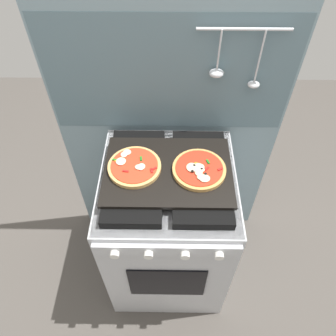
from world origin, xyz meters
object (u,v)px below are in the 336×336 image
at_px(stove, 168,227).
at_px(pizza_right, 199,169).
at_px(pizza_left, 134,166).
at_px(baking_tray, 168,171).

relative_size(stove, pizza_right, 4.01).
relative_size(pizza_left, pizza_right, 1.00).
height_order(baking_tray, pizza_right, pizza_right).
distance_m(baking_tray, pizza_right, 0.13).
xyz_separation_m(baking_tray, pizza_left, (-0.14, 0.01, 0.02)).
xyz_separation_m(stove, pizza_right, (0.13, -0.01, 0.48)).
height_order(pizza_left, pizza_right, pizza_right).
bearing_deg(baking_tray, pizza_right, -3.44).
bearing_deg(baking_tray, stove, -90.00).
bearing_deg(baking_tray, pizza_left, 177.45).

